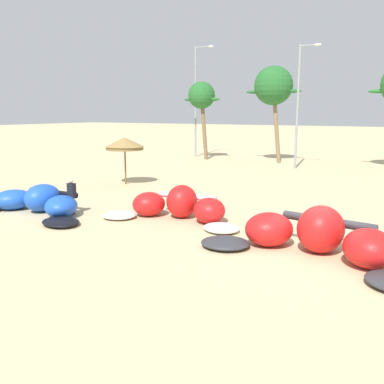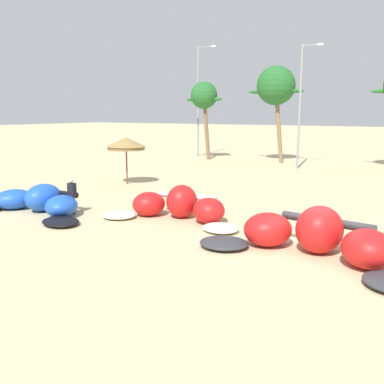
% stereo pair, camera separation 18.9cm
% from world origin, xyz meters
% --- Properties ---
extents(ground_plane, '(260.00, 260.00, 0.00)m').
position_xyz_m(ground_plane, '(0.00, 0.00, 0.00)').
color(ground_plane, '#C6B284').
extents(kite_far_left, '(7.20, 3.37, 1.27)m').
position_xyz_m(kite_far_left, '(-12.19, -1.35, 0.49)').
color(kite_far_left, black).
rests_on(kite_far_left, ground).
extents(kite_left, '(6.56, 3.17, 1.43)m').
position_xyz_m(kite_left, '(-5.99, 0.84, 0.55)').
color(kite_left, white).
rests_on(kite_left, ground).
extents(kite_left_of_center, '(7.40, 3.93, 1.56)m').
position_xyz_m(kite_left_of_center, '(0.25, -0.96, 0.60)').
color(kite_left_of_center, '#333338').
rests_on(kite_left_of_center, ground).
extents(beach_umbrella_near_van, '(2.45, 2.45, 2.96)m').
position_xyz_m(beach_umbrella_near_van, '(-13.60, 6.87, 2.57)').
color(beach_umbrella_near_van, brown).
rests_on(beach_umbrella_near_van, ground).
extents(person_by_umbrellas, '(0.36, 0.24, 1.62)m').
position_xyz_m(person_by_umbrellas, '(-10.62, -0.71, 0.82)').
color(person_by_umbrellas, '#383842').
rests_on(person_by_umbrellas, ground).
extents(palm_leftmost, '(3.84, 2.56, 7.38)m').
position_xyz_m(palm_leftmost, '(-16.42, 22.24, 5.95)').
color(palm_leftmost, brown).
rests_on(palm_leftmost, ground).
extents(palm_left, '(5.17, 3.44, 8.56)m').
position_xyz_m(palm_left, '(-9.62, 23.12, 6.76)').
color(palm_left, '#7F6647').
rests_on(palm_left, ground).
extents(lamppost_west, '(2.08, 0.24, 10.94)m').
position_xyz_m(lamppost_west, '(-17.94, 24.05, 6.06)').
color(lamppost_west, gray).
rests_on(lamppost_west, ground).
extents(lamppost_west_center, '(1.70, 0.24, 9.70)m').
position_xyz_m(lamppost_west_center, '(-6.28, 19.72, 5.38)').
color(lamppost_west_center, gray).
rests_on(lamppost_west_center, ground).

